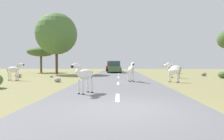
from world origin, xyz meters
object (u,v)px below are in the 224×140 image
(zebra_0, at_px, (131,70))
(rock_1, at_px, (51,76))
(bush_2, at_px, (224,75))
(car_1, at_px, (112,67))
(zebra_4, at_px, (84,75))
(rock_0, at_px, (204,74))
(bush_0, at_px, (176,71))
(tree_2, at_px, (56,34))
(zebra_1, at_px, (14,70))
(rock_4, at_px, (58,80))
(zebra_3, at_px, (173,71))
(rock_2, at_px, (18,76))
(zebra_2, at_px, (175,68))
(rock_3, at_px, (85,73))
(tree_4, at_px, (41,52))
(car_0, at_px, (115,67))

(zebra_0, relative_size, rock_1, 4.39)
(bush_2, height_order, rock_1, bush_2)
(zebra_0, relative_size, car_1, 0.37)
(zebra_4, relative_size, rock_0, 2.52)
(bush_0, bearing_deg, rock_1, -149.09)
(bush_0, height_order, rock_0, bush_0)
(tree_2, relative_size, bush_2, 7.27)
(zebra_0, relative_size, rock_0, 2.81)
(zebra_1, height_order, car_1, car_1)
(zebra_0, bearing_deg, bush_0, -123.99)
(zebra_1, height_order, rock_4, zebra_1)
(zebra_3, relative_size, rock_2, 2.11)
(zebra_1, xyz_separation_m, zebra_3, (13.02, -1.15, -0.05))
(zebra_2, relative_size, rock_0, 2.72)
(zebra_0, relative_size, zebra_2, 1.03)
(zebra_2, relative_size, bush_0, 1.31)
(zebra_3, relative_size, rock_3, 2.67)
(zebra_2, height_order, rock_1, zebra_2)
(zebra_1, height_order, tree_2, tree_2)
(rock_1, bearing_deg, car_1, 69.14)
(tree_4, xyz_separation_m, rock_3, (7.53, -3.99, -3.02))
(car_1, height_order, rock_2, car_1)
(car_1, relative_size, rock_1, 11.78)
(zebra_1, height_order, bush_2, zebra_1)
(rock_2, bearing_deg, tree_2, 72.12)
(rock_3, bearing_deg, zebra_0, -64.52)
(rock_3, height_order, rock_4, rock_3)
(zebra_0, relative_size, car_0, 0.38)
(zebra_0, xyz_separation_m, bush_0, (7.38, 14.32, -0.61))
(rock_0, bearing_deg, tree_4, 159.81)
(zebra_3, xyz_separation_m, bush_0, (4.19, 14.24, -0.50))
(zebra_0, relative_size, bush_0, 1.36)
(zebra_2, height_order, bush_2, zebra_2)
(zebra_3, distance_m, rock_1, 12.26)
(zebra_0, bearing_deg, rock_0, -145.55)
(bush_0, relative_size, rock_3, 2.24)
(zebra_4, height_order, bush_2, zebra_4)
(zebra_0, relative_size, bush_2, 1.50)
(zebra_0, relative_size, zebra_1, 1.02)
(bush_0, bearing_deg, rock_2, -152.10)
(zebra_0, relative_size, rock_3, 3.03)
(rock_1, relative_size, rock_4, 0.72)
(zebra_0, distance_m, bush_2, 10.34)
(zebra_4, relative_size, bush_2, 1.34)
(rock_4, bearing_deg, rock_3, 88.78)
(zebra_0, bearing_deg, zebra_2, -140.53)
(tree_4, bearing_deg, rock_1, -63.96)
(zebra_2, height_order, tree_4, tree_4)
(zebra_0, bearing_deg, rock_1, -39.57)
(zebra_0, distance_m, car_0, 14.94)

